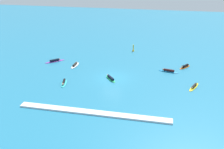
{
  "coord_description": "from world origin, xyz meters",
  "views": [
    {
      "loc": [
        6.93,
        -32.29,
        14.57
      ],
      "look_at": [
        0.0,
        0.0,
        0.5
      ],
      "focal_mm": 41.73,
      "sensor_mm": 36.0,
      "label": 1
    }
  ],
  "objects_px": {
    "surfer_on_purple_board": "(55,61)",
    "marker_buoy": "(133,50)",
    "surfer_on_orange_board": "(185,66)",
    "surfer_on_teal_board": "(64,83)",
    "surfer_on_yellow_board": "(194,86)",
    "surfer_on_white_board": "(75,65)",
    "surfer_on_blue_board": "(169,71)",
    "surfer_on_green_board": "(110,78)"
  },
  "relations": [
    {
      "from": "surfer_on_purple_board",
      "to": "marker_buoy",
      "type": "xyz_separation_m",
      "value": [
        11.66,
        8.06,
        0.12
      ]
    },
    {
      "from": "surfer_on_orange_board",
      "to": "surfer_on_teal_board",
      "type": "height_order",
      "value": "surfer_on_orange_board"
    },
    {
      "from": "surfer_on_purple_board",
      "to": "surfer_on_teal_board",
      "type": "xyz_separation_m",
      "value": [
        4.58,
        -7.59,
        -0.02
      ]
    },
    {
      "from": "surfer_on_yellow_board",
      "to": "marker_buoy",
      "type": "height_order",
      "value": "marker_buoy"
    },
    {
      "from": "surfer_on_yellow_board",
      "to": "surfer_on_white_board",
      "type": "height_order",
      "value": "surfer_on_white_board"
    },
    {
      "from": "surfer_on_teal_board",
      "to": "surfer_on_white_board",
      "type": "bearing_deg",
      "value": 173.1
    },
    {
      "from": "surfer_on_white_board",
      "to": "surfer_on_teal_board",
      "type": "bearing_deg",
      "value": -171.74
    },
    {
      "from": "surfer_on_yellow_board",
      "to": "surfer_on_white_board",
      "type": "bearing_deg",
      "value": -80.21
    },
    {
      "from": "surfer_on_yellow_board",
      "to": "surfer_on_blue_board",
      "type": "bearing_deg",
      "value": -121.74
    },
    {
      "from": "marker_buoy",
      "to": "surfer_on_white_board",
      "type": "bearing_deg",
      "value": -130.74
    },
    {
      "from": "surfer_on_purple_board",
      "to": "surfer_on_green_board",
      "type": "distance_m",
      "value": 11.44
    },
    {
      "from": "surfer_on_green_board",
      "to": "surfer_on_yellow_board",
      "type": "relative_size",
      "value": 0.83
    },
    {
      "from": "surfer_on_blue_board",
      "to": "surfer_on_yellow_board",
      "type": "xyz_separation_m",
      "value": [
        3.24,
        -4.6,
        -0.04
      ]
    },
    {
      "from": "surfer_on_purple_board",
      "to": "surfer_on_blue_board",
      "type": "relative_size",
      "value": 0.94
    },
    {
      "from": "surfer_on_orange_board",
      "to": "marker_buoy",
      "type": "height_order",
      "value": "marker_buoy"
    },
    {
      "from": "surfer_on_yellow_board",
      "to": "surfer_on_orange_board",
      "type": "bearing_deg",
      "value": -149.84
    },
    {
      "from": "surfer_on_green_board",
      "to": "surfer_on_yellow_board",
      "type": "distance_m",
      "value": 11.0
    },
    {
      "from": "surfer_on_purple_board",
      "to": "surfer_on_teal_board",
      "type": "bearing_deg",
      "value": -103.24
    },
    {
      "from": "surfer_on_yellow_board",
      "to": "surfer_on_teal_board",
      "type": "bearing_deg",
      "value": -58.7
    },
    {
      "from": "marker_buoy",
      "to": "surfer_on_green_board",
      "type": "bearing_deg",
      "value": -95.91
    },
    {
      "from": "surfer_on_blue_board",
      "to": "marker_buoy",
      "type": "distance_m",
      "value": 10.75
    },
    {
      "from": "surfer_on_purple_board",
      "to": "marker_buoy",
      "type": "height_order",
      "value": "marker_buoy"
    },
    {
      "from": "surfer_on_blue_board",
      "to": "surfer_on_white_board",
      "type": "relative_size",
      "value": 1.08
    },
    {
      "from": "surfer_on_teal_board",
      "to": "marker_buoy",
      "type": "xyz_separation_m",
      "value": [
        7.08,
        15.65,
        0.14
      ]
    },
    {
      "from": "surfer_on_green_board",
      "to": "surfer_on_white_board",
      "type": "xyz_separation_m",
      "value": [
        -6.5,
        3.89,
        -0.04
      ]
    },
    {
      "from": "surfer_on_white_board",
      "to": "marker_buoy",
      "type": "distance_m",
      "value": 12.02
    },
    {
      "from": "surfer_on_green_board",
      "to": "marker_buoy",
      "type": "height_order",
      "value": "marker_buoy"
    },
    {
      "from": "surfer_on_teal_board",
      "to": "surfer_on_blue_board",
      "type": "height_order",
      "value": "surfer_on_blue_board"
    },
    {
      "from": "surfer_on_orange_board",
      "to": "marker_buoy",
      "type": "relative_size",
      "value": 1.79
    },
    {
      "from": "surfer_on_teal_board",
      "to": "marker_buoy",
      "type": "bearing_deg",
      "value": 142.13
    },
    {
      "from": "surfer_on_purple_board",
      "to": "marker_buoy",
      "type": "bearing_deg",
      "value": -9.71
    },
    {
      "from": "surfer_on_purple_board",
      "to": "surfer_on_green_board",
      "type": "relative_size",
      "value": 1.12
    },
    {
      "from": "surfer_on_yellow_board",
      "to": "surfer_on_white_board",
      "type": "distance_m",
      "value": 17.97
    },
    {
      "from": "surfer_on_green_board",
      "to": "surfer_on_blue_board",
      "type": "xyz_separation_m",
      "value": [
        7.75,
        4.37,
        -0.01
      ]
    },
    {
      "from": "surfer_on_orange_board",
      "to": "surfer_on_blue_board",
      "type": "height_order",
      "value": "surfer_on_orange_board"
    },
    {
      "from": "surfer_on_purple_board",
      "to": "surfer_on_blue_board",
      "type": "xyz_separation_m",
      "value": [
        18.07,
        -0.57,
        0.0
      ]
    },
    {
      "from": "surfer_on_yellow_board",
      "to": "marker_buoy",
      "type": "bearing_deg",
      "value": -120.83
    },
    {
      "from": "surfer_on_blue_board",
      "to": "marker_buoy",
      "type": "relative_size",
      "value": 2.27
    },
    {
      "from": "surfer_on_blue_board",
      "to": "surfer_on_yellow_board",
      "type": "relative_size",
      "value": 0.99
    },
    {
      "from": "surfer_on_purple_board",
      "to": "surfer_on_green_board",
      "type": "height_order",
      "value": "surfer_on_green_board"
    },
    {
      "from": "surfer_on_orange_board",
      "to": "surfer_on_teal_board",
      "type": "xyz_separation_m",
      "value": [
        -15.87,
        -9.32,
        -0.03
      ]
    },
    {
      "from": "marker_buoy",
      "to": "surfer_on_orange_board",
      "type": "bearing_deg",
      "value": -35.78
    }
  ]
}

